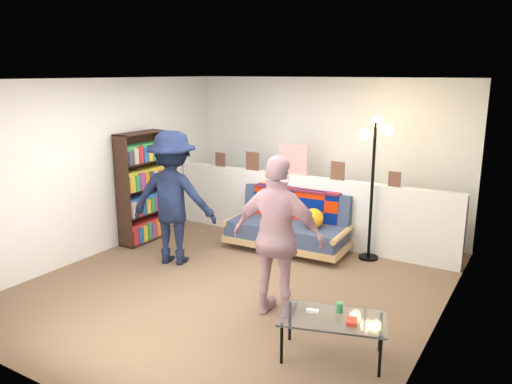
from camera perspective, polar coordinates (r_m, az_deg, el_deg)
ground at (r=6.10m, az=-1.98°, el=-10.40°), size 5.00×5.00×0.00m
room_shell at (r=6.03m, az=0.35°, el=5.89°), size 4.60×5.05×2.45m
half_wall_ledge at (r=7.41m, az=5.61°, el=-1.95°), size 4.45×0.15×1.00m
ledge_decor at (r=7.34m, az=4.07°, el=3.35°), size 2.97×0.02×0.45m
futon_sofa at (r=7.12m, az=3.90°, el=-3.86°), size 1.77×0.91×0.74m
bookshelf at (r=7.55m, az=-12.81°, el=0.11°), size 0.27×0.82×1.63m
coffee_table at (r=4.56m, az=8.84°, el=-14.25°), size 1.03×0.76×0.48m
floor_lamp at (r=6.70m, az=13.38°, el=3.63°), size 0.45×0.37×1.92m
person_left at (r=6.58m, az=-9.46°, el=-0.67°), size 1.28×0.98×1.76m
person_right at (r=5.08m, az=2.55°, el=-5.23°), size 1.02×0.51×1.68m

